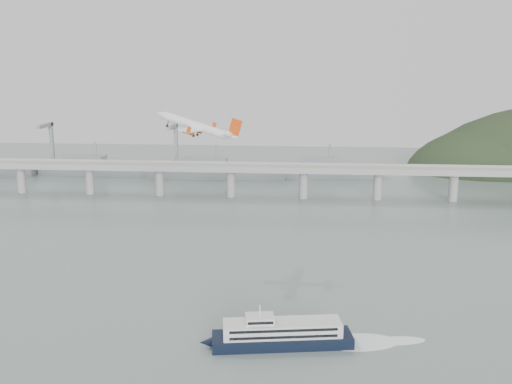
{
  "coord_description": "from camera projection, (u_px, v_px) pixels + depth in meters",
  "views": [
    {
      "loc": [
        22.09,
        -200.61,
        93.08
      ],
      "look_at": [
        0.0,
        55.0,
        36.0
      ],
      "focal_mm": 42.0,
      "sensor_mm": 36.0,
      "label": 1
    }
  ],
  "objects": [
    {
      "name": "bridge",
      "position": [
        273.0,
        172.0,
        407.93
      ],
      "size": [
        800.0,
        22.0,
        23.9
      ],
      "color": "#959593",
      "rests_on": "ground"
    },
    {
      "name": "airliner",
      "position": [
        198.0,
        127.0,
        269.57
      ],
      "size": [
        41.06,
        37.34,
        14.23
      ],
      "rotation": [
        0.05,
        -0.28,
        2.99
      ],
      "color": "white",
      "rests_on": "ground"
    },
    {
      "name": "ground",
      "position": [
        243.0,
        321.0,
        217.16
      ],
      "size": [
        900.0,
        900.0,
        0.0
      ],
      "primitive_type": "plane",
      "color": "slate",
      "rests_on": "ground"
    },
    {
      "name": "distant_fleet",
      "position": [
        88.0,
        168.0,
        486.66
      ],
      "size": [
        453.0,
        60.9,
        40.0
      ],
      "color": "slate",
      "rests_on": "ground"
    },
    {
      "name": "ferry",
      "position": [
        282.0,
        334.0,
        198.44
      ],
      "size": [
        76.36,
        22.14,
        14.46
      ],
      "rotation": [
        0.0,
        0.0,
        0.16
      ],
      "color": "black",
      "rests_on": "ground"
    }
  ]
}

